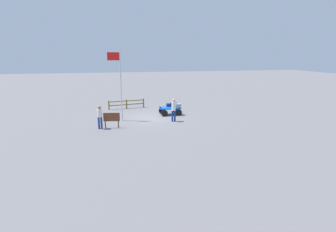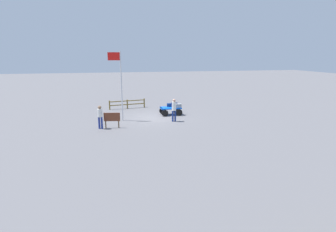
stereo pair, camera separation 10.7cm
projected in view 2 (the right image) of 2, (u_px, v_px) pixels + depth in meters
name	position (u px, v px, depth m)	size (l,w,h in m)	color
ground_plane	(154.00, 117.00, 22.39)	(120.00, 120.00, 0.00)	slate
luggage_cart	(170.00, 110.00, 23.30)	(1.86, 1.20, 0.68)	blue
suitcase_navy	(174.00, 105.00, 23.40)	(0.55, 0.45, 0.39)	navy
suitcase_grey	(170.00, 105.00, 23.49)	(0.56, 0.39, 0.30)	navy
suitcase_dark	(178.00, 106.00, 23.12)	(0.67, 0.43, 0.33)	gray
worker_lead	(174.00, 108.00, 20.84)	(0.37, 0.37, 1.83)	navy
worker_trailing	(100.00, 115.00, 18.76)	(0.44, 0.44, 1.71)	navy
flagpole	(120.00, 80.00, 20.61)	(1.01, 0.10, 5.52)	silver
signboard	(112.00, 118.00, 19.05)	(1.17, 0.26, 1.14)	#4C3319
wooden_fence	(127.00, 103.00, 26.03)	(3.57, 0.67, 0.90)	brown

